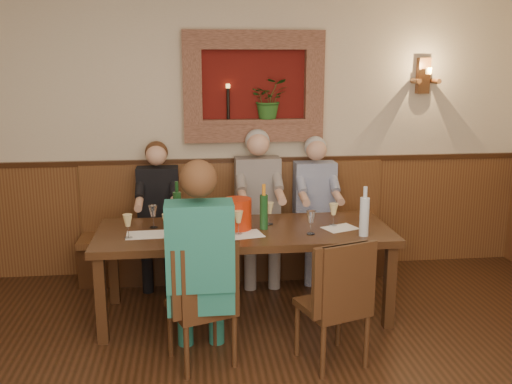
{
  "coord_description": "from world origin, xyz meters",
  "views": [
    {
      "loc": [
        -0.42,
        -2.61,
        2.1
      ],
      "look_at": [
        0.1,
        1.9,
        1.05
      ],
      "focal_mm": 40.0,
      "sensor_mm": 36.0,
      "label": 1
    }
  ],
  "objects_px": {
    "bench": "(236,243)",
    "chair_near_right": "(333,327)",
    "water_bottle": "(364,216)",
    "person_chair_front": "(200,282)",
    "wine_bottle_green_b": "(177,208)",
    "person_bench_left": "(159,226)",
    "person_bench_mid": "(259,218)",
    "wine_bottle_green_a": "(264,211)",
    "spittoon_bucket": "(238,214)",
    "dining_table": "(245,238)",
    "chair_near_left": "(202,328)",
    "person_bench_right": "(316,220)"
  },
  "relations": [
    {
      "from": "person_bench_left",
      "to": "wine_bottle_green_b",
      "type": "height_order",
      "value": "person_bench_left"
    },
    {
      "from": "wine_bottle_green_a",
      "to": "wine_bottle_green_b",
      "type": "relative_size",
      "value": 1.01
    },
    {
      "from": "dining_table",
      "to": "wine_bottle_green_a",
      "type": "distance_m",
      "value": 0.28
    },
    {
      "from": "chair_near_right",
      "to": "wine_bottle_green_b",
      "type": "relative_size",
      "value": 2.5
    },
    {
      "from": "wine_bottle_green_a",
      "to": "wine_bottle_green_b",
      "type": "height_order",
      "value": "wine_bottle_green_a"
    },
    {
      "from": "wine_bottle_green_a",
      "to": "water_bottle",
      "type": "xyz_separation_m",
      "value": [
        0.76,
        -0.27,
        0.01
      ]
    },
    {
      "from": "chair_near_left",
      "to": "person_bench_right",
      "type": "xyz_separation_m",
      "value": [
        1.16,
        1.59,
        0.3
      ]
    },
    {
      "from": "chair_near_right",
      "to": "spittoon_bucket",
      "type": "relative_size",
      "value": 3.65
    },
    {
      "from": "bench",
      "to": "chair_near_right",
      "type": "distance_m",
      "value": 1.88
    },
    {
      "from": "chair_near_left",
      "to": "person_bench_mid",
      "type": "xyz_separation_m",
      "value": [
        0.59,
        1.59,
        0.34
      ]
    },
    {
      "from": "bench",
      "to": "person_bench_left",
      "type": "height_order",
      "value": "person_bench_left"
    },
    {
      "from": "spittoon_bucket",
      "to": "wine_bottle_green_a",
      "type": "xyz_separation_m",
      "value": [
        0.21,
        -0.02,
        0.02
      ]
    },
    {
      "from": "water_bottle",
      "to": "person_chair_front",
      "type": "bearing_deg",
      "value": -159.02
    },
    {
      "from": "person_chair_front",
      "to": "water_bottle",
      "type": "distance_m",
      "value": 1.42
    },
    {
      "from": "chair_near_left",
      "to": "dining_table",
      "type": "bearing_deg",
      "value": 43.83
    },
    {
      "from": "chair_near_right",
      "to": "wine_bottle_green_a",
      "type": "xyz_separation_m",
      "value": [
        -0.38,
        0.85,
        0.63
      ]
    },
    {
      "from": "dining_table",
      "to": "bench",
      "type": "distance_m",
      "value": 1.01
    },
    {
      "from": "chair_near_left",
      "to": "wine_bottle_green_b",
      "type": "height_order",
      "value": "wine_bottle_green_b"
    },
    {
      "from": "bench",
      "to": "person_chair_front",
      "type": "distance_m",
      "value": 1.78
    },
    {
      "from": "person_bench_mid",
      "to": "person_chair_front",
      "type": "xyz_separation_m",
      "value": [
        -0.6,
        -1.61,
        0.01
      ]
    },
    {
      "from": "person_bench_mid",
      "to": "wine_bottle_green_a",
      "type": "distance_m",
      "value": 0.89
    },
    {
      "from": "wine_bottle_green_b",
      "to": "chair_near_right",
      "type": "bearing_deg",
      "value": -43.94
    },
    {
      "from": "dining_table",
      "to": "person_chair_front",
      "type": "relative_size",
      "value": 1.61
    },
    {
      "from": "person_bench_left",
      "to": "spittoon_bucket",
      "type": "xyz_separation_m",
      "value": [
        0.69,
        -0.82,
        0.32
      ]
    },
    {
      "from": "wine_bottle_green_b",
      "to": "person_chair_front",
      "type": "bearing_deg",
      "value": -80.25
    },
    {
      "from": "bench",
      "to": "person_bench_mid",
      "type": "xyz_separation_m",
      "value": [
        0.22,
        -0.11,
        0.28
      ]
    },
    {
      "from": "dining_table",
      "to": "person_chair_front",
      "type": "distance_m",
      "value": 0.87
    },
    {
      "from": "person_bench_mid",
      "to": "wine_bottle_green_b",
      "type": "bearing_deg",
      "value": -139.66
    },
    {
      "from": "person_bench_left",
      "to": "water_bottle",
      "type": "height_order",
      "value": "person_bench_left"
    },
    {
      "from": "person_bench_right",
      "to": "wine_bottle_green_a",
      "type": "bearing_deg",
      "value": -126.67
    },
    {
      "from": "person_bench_mid",
      "to": "person_chair_front",
      "type": "bearing_deg",
      "value": -110.3
    },
    {
      "from": "chair_near_right",
      "to": "water_bottle",
      "type": "bearing_deg",
      "value": 38.33
    },
    {
      "from": "person_bench_right",
      "to": "water_bottle",
      "type": "distance_m",
      "value": 1.18
    },
    {
      "from": "person_chair_front",
      "to": "wine_bottle_green_a",
      "type": "bearing_deg",
      "value": 55.15
    },
    {
      "from": "person_chair_front",
      "to": "person_bench_left",
      "type": "bearing_deg",
      "value": 102.71
    },
    {
      "from": "person_bench_mid",
      "to": "water_bottle",
      "type": "bearing_deg",
      "value": -57.86
    },
    {
      "from": "person_bench_left",
      "to": "person_bench_mid",
      "type": "xyz_separation_m",
      "value": [
        0.96,
        -0.0,
        0.05
      ]
    },
    {
      "from": "person_bench_mid",
      "to": "water_bottle",
      "type": "distance_m",
      "value": 1.35
    },
    {
      "from": "chair_near_right",
      "to": "person_bench_left",
      "type": "height_order",
      "value": "person_bench_left"
    },
    {
      "from": "wine_bottle_green_a",
      "to": "spittoon_bucket",
      "type": "bearing_deg",
      "value": 174.6
    },
    {
      "from": "chair_near_left",
      "to": "wine_bottle_green_a",
      "type": "distance_m",
      "value": 1.12
    },
    {
      "from": "bench",
      "to": "spittoon_bucket",
      "type": "xyz_separation_m",
      "value": [
        -0.05,
        -0.93,
        0.55
      ]
    },
    {
      "from": "person_bench_right",
      "to": "person_chair_front",
      "type": "bearing_deg",
      "value": -125.81
    },
    {
      "from": "person_bench_mid",
      "to": "wine_bottle_green_a",
      "type": "height_order",
      "value": "person_bench_mid"
    },
    {
      "from": "person_bench_right",
      "to": "wine_bottle_green_b",
      "type": "height_order",
      "value": "person_bench_right"
    },
    {
      "from": "wine_bottle_green_a",
      "to": "water_bottle",
      "type": "bearing_deg",
      "value": -19.86
    },
    {
      "from": "bench",
      "to": "water_bottle",
      "type": "distance_m",
      "value": 1.64
    },
    {
      "from": "person_bench_mid",
      "to": "wine_bottle_green_a",
      "type": "relative_size",
      "value": 3.89
    },
    {
      "from": "wine_bottle_green_b",
      "to": "water_bottle",
      "type": "distance_m",
      "value": 1.54
    },
    {
      "from": "chair_near_right",
      "to": "wine_bottle_green_a",
      "type": "bearing_deg",
      "value": 95.58
    }
  ]
}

